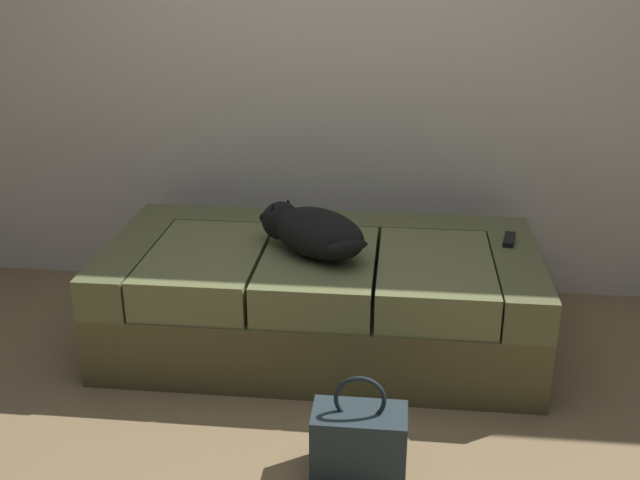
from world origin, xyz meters
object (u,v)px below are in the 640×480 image
couch (321,296)px  dog_dark (311,231)px  tv_remote (509,239)px  handbag (359,441)px

couch → dog_dark: size_ratio=3.41×
tv_remote → handbag: bearing=-108.9°
dog_dark → handbag: size_ratio=1.44×
couch → handbag: bearing=-75.8°
couch → tv_remote: tv_remote is taller
tv_remote → handbag: (-0.59, -1.03, -0.36)m
couch → tv_remote: bearing=10.1°
dog_dark → tv_remote: (0.85, 0.23, -0.09)m
couch → dog_dark: dog_dark is taller
tv_remote → couch: bearing=-159.0°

